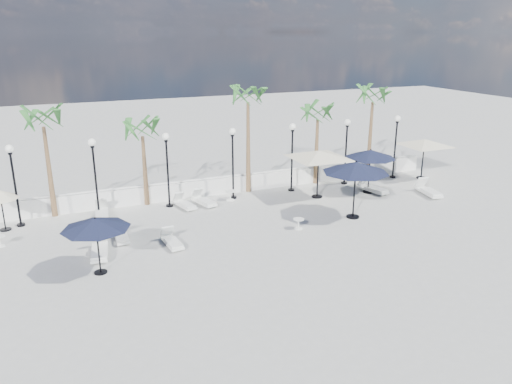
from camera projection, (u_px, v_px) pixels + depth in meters
name	position (u px, v px, depth m)	size (l,w,h in m)	color
ground	(286.00, 243.00, 21.29)	(100.00, 100.00, 0.00)	#9C9D97
balustrade	(227.00, 185.00, 27.74)	(26.00, 0.30, 1.01)	silver
lamppost_0	(13.00, 174.00, 22.38)	(0.36, 0.36, 3.84)	black
lamppost_1	(94.00, 166.00, 23.67)	(0.36, 0.36, 3.84)	black
lamppost_2	(167.00, 160.00, 24.95)	(0.36, 0.36, 3.84)	black
lamppost_3	(233.00, 153.00, 26.24)	(0.36, 0.36, 3.84)	black
lamppost_4	(292.00, 148.00, 27.52)	(0.36, 0.36, 3.84)	black
lamppost_5	(346.00, 142.00, 28.81)	(0.36, 0.36, 3.84)	black
lamppost_6	(396.00, 138.00, 30.09)	(0.36, 0.36, 3.84)	black
palm_0	(43.00, 124.00, 23.01)	(2.60, 2.60, 5.50)	brown
palm_1	(142.00, 133.00, 24.90)	(2.60, 2.60, 4.70)	brown
palm_2	(248.00, 100.00, 26.58)	(2.60, 2.60, 6.10)	brown
palm_3	(318.00, 117.00, 28.52)	(2.60, 2.60, 4.90)	brown
palm_4	(373.00, 100.00, 29.64)	(2.60, 2.60, 5.70)	brown
lounger_0	(99.00, 250.00, 20.01)	(0.88, 2.01, 0.73)	silver
lounger_1	(121.00, 235.00, 21.52)	(0.58, 1.63, 0.61)	silver
lounger_2	(102.00, 213.00, 24.15)	(0.78, 1.91, 0.70)	silver
lounger_3	(172.00, 241.00, 20.93)	(0.68, 1.69, 0.62)	silver
lounger_4	(185.00, 204.00, 25.49)	(0.91, 1.73, 0.62)	silver
lounger_5	(204.00, 200.00, 25.94)	(0.99, 1.84, 0.66)	silver
lounger_6	(428.00, 191.00, 27.46)	(0.96, 2.06, 0.74)	silver
lounger_7	(373.00, 188.00, 27.93)	(1.02, 1.97, 0.71)	silver
side_table_0	(0.00, 240.00, 20.84)	(0.47, 0.47, 0.46)	silver
side_table_1	(230.00, 195.00, 26.54)	(0.56, 0.56, 0.54)	silver
side_table_2	(299.00, 223.00, 22.70)	(0.50, 0.50, 0.49)	silver
parasol_navy_left	(96.00, 224.00, 18.02)	(2.52, 2.52, 2.23)	black
parasol_navy_mid	(371.00, 154.00, 27.30)	(2.80, 2.80, 2.51)	black
parasol_navy_right	(356.00, 168.00, 23.44)	(3.18, 3.18, 2.85)	black
parasol_cream_sq_a	(319.00, 151.00, 26.39)	(5.68, 5.68, 2.79)	black
parasol_cream_sq_b	(425.00, 140.00, 29.94)	(5.23, 5.23, 2.62)	black
parasol_cream_small	(0.00, 195.00, 22.14)	(1.59, 1.59, 1.95)	black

